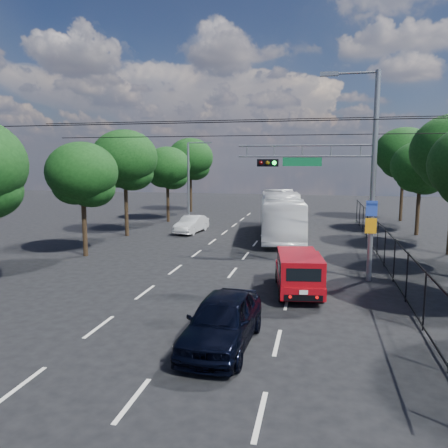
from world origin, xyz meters
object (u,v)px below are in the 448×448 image
(white_bus, at_px, (281,214))
(signal_mast, at_px, (346,168))
(red_pickup, at_px, (298,271))
(navy_hatchback, at_px, (222,321))
(white_van, at_px, (192,224))

(white_bus, bearing_deg, signal_mast, -78.14)
(signal_mast, bearing_deg, red_pickup, -126.17)
(navy_hatchback, bearing_deg, white_bus, 92.41)
(signal_mast, bearing_deg, white_van, 133.38)
(red_pickup, relative_size, navy_hatchback, 1.06)
(navy_hatchback, distance_m, white_van, 21.14)
(white_bus, xyz_separation_m, white_van, (-6.91, 0.28, -0.99))
(white_bus, relative_size, white_van, 2.97)
(navy_hatchback, height_order, white_bus, white_bus)
(white_bus, distance_m, white_van, 6.99)
(red_pickup, xyz_separation_m, white_van, (-8.86, 14.04, -0.28))
(signal_mast, xyz_separation_m, white_bus, (-3.87, 11.13, -3.59))
(navy_hatchback, height_order, white_van, navy_hatchback)
(signal_mast, relative_size, navy_hatchback, 2.05)
(navy_hatchback, relative_size, white_bus, 0.39)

